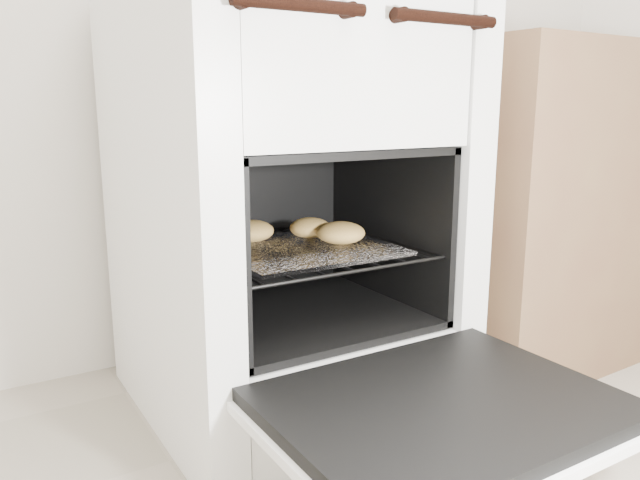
# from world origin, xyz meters

# --- Properties ---
(stove) EXTENTS (0.63, 0.70, 0.96)m
(stove) POSITION_xyz_m (-0.01, 1.15, 0.47)
(stove) COLOR white
(stove) RESTS_ON ground
(oven_door) EXTENTS (0.57, 0.44, 0.04)m
(oven_door) POSITION_xyz_m (-0.01, 0.62, 0.21)
(oven_door) COLOR black
(oven_door) RESTS_ON stove
(oven_rack) EXTENTS (0.46, 0.44, 0.01)m
(oven_rack) POSITION_xyz_m (-0.01, 1.08, 0.38)
(oven_rack) COLOR black
(oven_rack) RESTS_ON stove
(foil_sheet) EXTENTS (0.36, 0.31, 0.01)m
(foil_sheet) POSITION_xyz_m (-0.01, 1.06, 0.39)
(foil_sheet) COLOR white
(foil_sheet) RESTS_ON oven_rack
(baked_rolls) EXTENTS (0.30, 0.27, 0.05)m
(baked_rolls) POSITION_xyz_m (0.01, 1.12, 0.42)
(baked_rolls) COLOR tan
(baked_rolls) RESTS_ON foil_sheet
(counter) EXTENTS (0.86, 0.59, 0.84)m
(counter) POSITION_xyz_m (0.81, 1.12, 0.42)
(counter) COLOR brown
(counter) RESTS_ON ground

